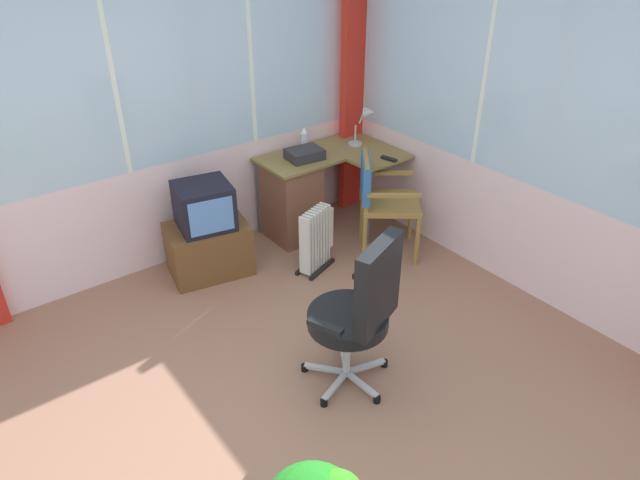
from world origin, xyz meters
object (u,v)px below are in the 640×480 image
object	(u,v)px
spray_bottle	(304,139)
office_chair	(361,307)
space_heater	(317,239)
desk	(296,195)
tv_remote	(389,159)
desk_lamp	(366,120)
tv_on_stand	(207,235)
paper_tray	(305,154)
wooden_armchair	(377,192)

from	to	relation	value
spray_bottle	office_chair	bearing A→B (deg)	-117.13
spray_bottle	space_heater	size ratio (longest dim) A/B	0.39
desk	tv_remote	xyz separation A→B (m)	(0.65, -0.49, 0.35)
tv_remote	office_chair	world-z (taller)	office_chair
spray_bottle	desk	bearing A→B (deg)	-144.85
desk_lamp	spray_bottle	size ratio (longest dim) A/B	1.68
tv_on_stand	desk	bearing A→B (deg)	4.61
desk_lamp	tv_remote	distance (m)	0.47
desk	paper_tray	distance (m)	0.40
desk	desk_lamp	xyz separation A→B (m)	(0.73, -0.09, 0.58)
desk_lamp	spray_bottle	distance (m)	0.59
tv_remote	office_chair	xyz separation A→B (m)	(-1.44, -1.31, -0.14)
tv_remote	spray_bottle	distance (m)	0.78
paper_tray	office_chair	world-z (taller)	office_chair
paper_tray	office_chair	xyz separation A→B (m)	(-0.87, -1.77, -0.18)
desk	spray_bottle	bearing A→B (deg)	35.15
spray_bottle	office_chair	xyz separation A→B (m)	(-1.00, -1.94, -0.24)
desk	wooden_armchair	world-z (taller)	wooden_armchair
wooden_armchair	tv_on_stand	size ratio (longest dim) A/B	1.11
desk	wooden_armchair	size ratio (longest dim) A/B	1.35
desk_lamp	spray_bottle	xyz separation A→B (m)	(-0.52, 0.23, -0.13)
space_heater	spray_bottle	bearing A→B (deg)	61.10
office_chair	tv_on_stand	size ratio (longest dim) A/B	1.35
desk	space_heater	distance (m)	0.60
tv_remote	space_heater	distance (m)	0.96
tv_on_stand	space_heater	xyz separation A→B (m)	(0.75, -0.48, -0.07)
spray_bottle	office_chair	distance (m)	2.20
spray_bottle	paper_tray	bearing A→B (deg)	-125.12
desk_lamp	tv_remote	world-z (taller)	desk_lamp
tv_remote	wooden_armchair	xyz separation A→B (m)	(-0.27, -0.16, -0.18)
spray_bottle	paper_tray	distance (m)	0.22
desk_lamp	space_heater	world-z (taller)	desk_lamp
space_heater	tv_remote	bearing A→B (deg)	4.60
tv_on_stand	paper_tray	bearing A→B (deg)	2.55
desk_lamp	tv_on_stand	xyz separation A→B (m)	(-1.66, 0.01, -0.62)
tv_remote	wooden_armchair	bearing A→B (deg)	-162.05
desk	tv_on_stand	xyz separation A→B (m)	(-0.93, -0.07, -0.05)
desk	wooden_armchair	xyz separation A→B (m)	(0.38, -0.65, 0.18)
spray_bottle	space_heater	bearing A→B (deg)	-118.90
desk	desk_lamp	bearing A→B (deg)	-6.83
tv_remote	office_chair	size ratio (longest dim) A/B	0.14
office_chair	desk	bearing A→B (deg)	66.23
desk	desk_lamp	size ratio (longest dim) A/B	3.26
wooden_armchair	tv_on_stand	xyz separation A→B (m)	(-1.31, 0.58, -0.22)
office_chair	desk_lamp	bearing A→B (deg)	48.42
wooden_armchair	space_heater	distance (m)	0.64
tv_remote	tv_on_stand	bearing A→B (deg)	152.50
desk_lamp	paper_tray	distance (m)	0.68
spray_bottle	paper_tray	world-z (taller)	spray_bottle
desk	paper_tray	xyz separation A→B (m)	(0.08, -0.03, 0.39)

